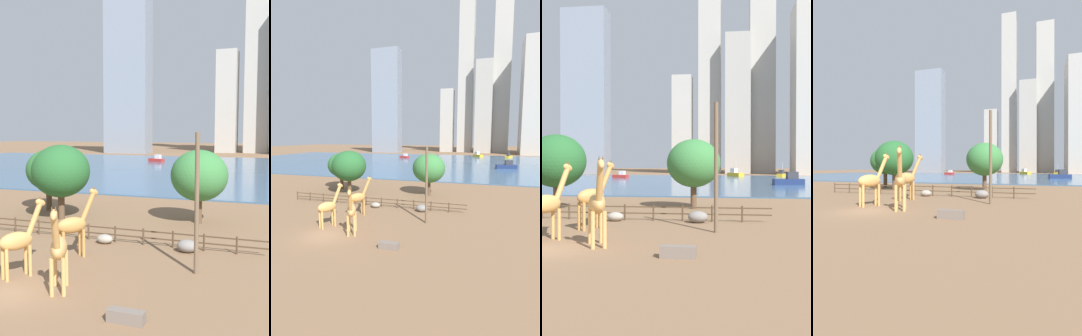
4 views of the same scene
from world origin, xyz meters
TOP-DOWN VIEW (x-y plane):
  - ground_plane at (0.00, 80.00)m, footprint 400.00×400.00m
  - harbor_water at (0.00, 77.00)m, footprint 180.00×86.00m
  - giraffe_tall at (2.41, 1.33)m, footprint 2.02×3.46m
  - giraffe_companion at (0.13, 7.30)m, footprint 2.43×2.97m
  - giraffe_young at (-1.08, 2.60)m, footprint 2.05×3.02m
  - utility_pole at (8.87, 6.91)m, footprint 0.28×0.28m
  - boulder_near_fence at (7.30, 11.25)m, footprint 1.56×1.24m
  - boulder_by_pole at (0.64, 11.33)m, footprint 1.32×0.98m
  - feeding_trough at (7.26, -0.87)m, footprint 1.80×0.60m
  - enclosure_fence at (-0.45, 12.00)m, footprint 26.12×0.14m
  - tree_left_large at (-7.28, 18.24)m, footprint 5.84×5.84m
  - tree_center_broad at (6.10, 21.05)m, footprint 5.45×5.45m
  - tree_right_tall at (-11.04, 22.00)m, footprint 4.99×4.99m
  - boat_sailboat at (-20.78, 93.42)m, footprint 4.77×2.92m
  - skyline_tower_needle at (-46.42, 137.45)m, footprint 17.27×9.14m
  - skyline_block_central at (-10.40, 154.75)m, footprint 8.06×8.98m
  - skyline_block_right at (1.02, 159.36)m, footprint 9.05×15.92m

SIDE VIEW (x-z plane):
  - ground_plane at x=0.00m, z-range 0.00..0.00m
  - harbor_water at x=0.00m, z-range 0.00..0.20m
  - feeding_trough at x=7.26m, z-range 0.00..0.60m
  - boulder_by_pole at x=0.64m, z-range 0.00..0.73m
  - boulder_near_fence at x=7.30m, z-range 0.00..0.93m
  - enclosure_fence at x=-0.45m, z-range 0.12..1.42m
  - boat_sailboat at x=-20.78m, z-range -0.12..1.86m
  - giraffe_young at x=-1.08m, z-range -0.15..4.69m
  - giraffe_companion at x=0.13m, z-range -0.14..4.79m
  - giraffe_tall at x=2.41m, z-range -0.13..4.99m
  - utility_pole at x=8.87m, z-range 0.00..8.78m
  - tree_right_tall at x=-11.04m, z-range 1.11..7.88m
  - tree_center_broad at x=6.10m, z-range 1.07..8.15m
  - tree_left_large at x=-7.28m, z-range 1.09..8.58m
  - skyline_block_central at x=-10.40m, z-range 0.00..40.58m
  - skyline_tower_needle at x=-46.42m, z-range 0.00..63.71m
  - skyline_block_right at x=1.02m, z-range 0.00..100.96m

